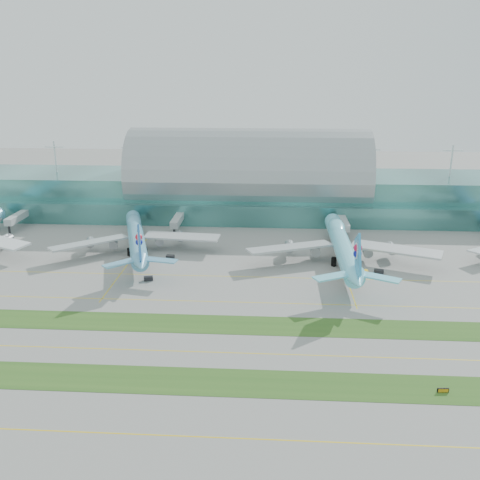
# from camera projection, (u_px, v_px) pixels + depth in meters

# --- Properties ---
(ground) EXTENTS (700.00, 700.00, 0.00)m
(ground) POSITION_uv_depth(u_px,v_px,m) (228.00, 328.00, 154.16)
(ground) COLOR gray
(ground) RESTS_ON ground
(terminal) EXTENTS (340.00, 69.10, 36.00)m
(terminal) POSITION_uv_depth(u_px,v_px,m) (249.00, 186.00, 272.13)
(terminal) COLOR #3D7A75
(terminal) RESTS_ON ground
(grass_strip_near) EXTENTS (420.00, 12.00, 0.08)m
(grass_strip_near) POSITION_uv_depth(u_px,v_px,m) (219.00, 382.00, 127.55)
(grass_strip_near) COLOR #2D591E
(grass_strip_near) RESTS_ON ground
(grass_strip_far) EXTENTS (420.00, 12.00, 0.08)m
(grass_strip_far) POSITION_uv_depth(u_px,v_px,m) (229.00, 325.00, 156.05)
(grass_strip_far) COLOR #2D591E
(grass_strip_far) RESTS_ON ground
(taxiline_a) EXTENTS (420.00, 0.35, 0.01)m
(taxiline_a) POSITION_uv_depth(u_px,v_px,m) (209.00, 437.00, 108.56)
(taxiline_a) COLOR yellow
(taxiline_a) RESTS_ON ground
(taxiline_b) EXTENTS (420.00, 0.35, 0.01)m
(taxiline_b) POSITION_uv_depth(u_px,v_px,m) (224.00, 352.00, 140.86)
(taxiline_b) COLOR yellow
(taxiline_b) RESTS_ON ground
(taxiline_c) EXTENTS (420.00, 0.35, 0.01)m
(taxiline_c) POSITION_uv_depth(u_px,v_px,m) (233.00, 302.00, 171.26)
(taxiline_c) COLOR yellow
(taxiline_c) RESTS_ON ground
(taxiline_d) EXTENTS (420.00, 0.35, 0.01)m
(taxiline_d) POSITION_uv_depth(u_px,v_px,m) (237.00, 277.00, 192.15)
(taxiline_d) COLOR yellow
(taxiline_d) RESTS_ON ground
(airliner_b) EXTENTS (65.25, 75.59, 21.26)m
(airliner_b) POSITION_uv_depth(u_px,v_px,m) (136.00, 236.00, 216.54)
(airliner_b) COLOR #5DA8CC
(airliner_b) RESTS_ON ground
(airliner_c) EXTENTS (73.88, 83.68, 23.07)m
(airliner_c) POSITION_uv_depth(u_px,v_px,m) (342.00, 244.00, 204.86)
(airliner_c) COLOR #71E0F8
(airliner_c) RESTS_ON ground
(gse_c) EXTENTS (3.48, 2.38, 1.51)m
(gse_c) POSITION_uv_depth(u_px,v_px,m) (148.00, 279.00, 188.33)
(gse_c) COLOR black
(gse_c) RESTS_ON ground
(gse_d) EXTENTS (3.20, 1.89, 1.34)m
(gse_d) POSITION_uv_depth(u_px,v_px,m) (170.00, 257.00, 210.27)
(gse_d) COLOR black
(gse_d) RESTS_ON ground
(gse_e) EXTENTS (4.41, 2.58, 1.54)m
(gse_e) POSITION_uv_depth(u_px,v_px,m) (362.00, 272.00, 194.05)
(gse_e) COLOR #ECB40D
(gse_e) RESTS_ON ground
(gse_f) EXTENTS (3.70, 2.46, 1.33)m
(gse_f) POSITION_uv_depth(u_px,v_px,m) (379.00, 271.00, 195.20)
(gse_f) COLOR black
(gse_f) RESTS_ON ground
(taxiway_sign_east) EXTENTS (2.76, 0.52, 1.16)m
(taxiway_sign_east) POSITION_uv_depth(u_px,v_px,m) (443.00, 390.00, 123.33)
(taxiway_sign_east) COLOR black
(taxiway_sign_east) RESTS_ON ground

